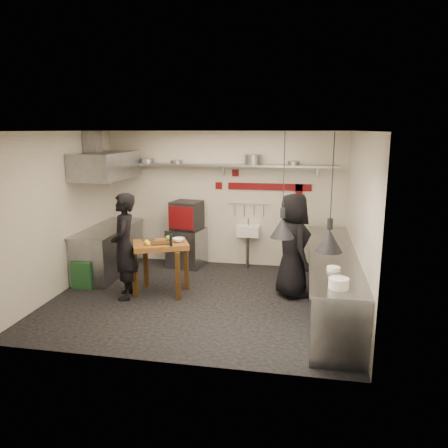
% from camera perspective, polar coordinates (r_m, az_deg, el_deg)
% --- Properties ---
extents(floor, '(5.00, 5.00, 0.00)m').
position_cam_1_polar(floor, '(7.55, -3.03, -9.75)').
color(floor, black).
rests_on(floor, ground).
extents(ceiling, '(5.00, 5.00, 0.00)m').
position_cam_1_polar(ceiling, '(7.00, -3.30, 12.03)').
color(ceiling, beige).
rests_on(ceiling, floor).
extents(wall_back, '(5.00, 0.04, 2.80)m').
position_cam_1_polar(wall_back, '(9.16, -0.04, 3.30)').
color(wall_back, white).
rests_on(wall_back, floor).
extents(wall_front, '(5.00, 0.04, 2.80)m').
position_cam_1_polar(wall_front, '(5.19, -8.68, -3.83)').
color(wall_front, white).
rests_on(wall_front, floor).
extents(wall_left, '(0.04, 4.20, 2.80)m').
position_cam_1_polar(wall_left, '(8.10, -20.61, 1.33)').
color(wall_left, white).
rests_on(wall_left, floor).
extents(wall_right, '(0.04, 4.20, 2.80)m').
position_cam_1_polar(wall_right, '(6.99, 17.16, -0.06)').
color(wall_right, white).
rests_on(wall_right, floor).
extents(red_band_horiz, '(1.70, 0.02, 0.14)m').
position_cam_1_polar(red_band_horiz, '(8.98, 5.93, 4.86)').
color(red_band_horiz, '#620A0E').
rests_on(red_band_horiz, wall_back).
extents(red_band_vert, '(0.14, 0.02, 1.10)m').
position_cam_1_polar(red_band_vert, '(9.02, 9.66, 1.70)').
color(red_band_vert, '#620A0E').
rests_on(red_band_vert, wall_back).
extents(red_tile_a, '(0.14, 0.02, 0.14)m').
position_cam_1_polar(red_tile_a, '(9.03, 1.50, 6.68)').
color(red_tile_a, '#620A0E').
rests_on(red_tile_a, wall_back).
extents(red_tile_b, '(0.14, 0.02, 0.14)m').
position_cam_1_polar(red_tile_b, '(9.12, -0.68, 5.04)').
color(red_tile_b, '#620A0E').
rests_on(red_tile_b, wall_back).
extents(back_shelf, '(4.60, 0.34, 0.04)m').
position_cam_1_polar(back_shelf, '(8.90, -0.26, 7.71)').
color(back_shelf, slate).
rests_on(back_shelf, wall_back).
extents(shelf_bracket_left, '(0.04, 0.06, 0.24)m').
position_cam_1_polar(shelf_bracket_left, '(9.59, -11.39, 7.20)').
color(shelf_bracket_left, slate).
rests_on(shelf_bracket_left, wall_back).
extents(shelf_bracket_mid, '(0.04, 0.06, 0.24)m').
position_cam_1_polar(shelf_bracket_mid, '(9.06, -0.08, 7.15)').
color(shelf_bracket_mid, slate).
rests_on(shelf_bracket_mid, wall_back).
extents(shelf_bracket_right, '(0.04, 0.06, 0.24)m').
position_cam_1_polar(shelf_bracket_right, '(8.91, 12.11, 6.79)').
color(shelf_bracket_right, slate).
rests_on(shelf_bracket_right, wall_back).
extents(pan_far_left, '(0.38, 0.38, 0.09)m').
position_cam_1_polar(pan_far_left, '(9.33, -10.01, 8.13)').
color(pan_far_left, slate).
rests_on(pan_far_left, back_shelf).
extents(pan_mid_left, '(0.29, 0.29, 0.07)m').
position_cam_1_polar(pan_mid_left, '(9.13, -6.20, 8.09)').
color(pan_mid_left, slate).
rests_on(pan_mid_left, back_shelf).
extents(stock_pot, '(0.34, 0.34, 0.20)m').
position_cam_1_polar(stock_pot, '(8.80, 3.82, 8.41)').
color(stock_pot, slate).
rests_on(stock_pot, back_shelf).
extents(pan_right, '(0.31, 0.31, 0.08)m').
position_cam_1_polar(pan_right, '(8.74, 9.07, 7.87)').
color(pan_right, slate).
rests_on(pan_right, back_shelf).
extents(oven_stand, '(0.79, 0.74, 0.80)m').
position_cam_1_polar(oven_stand, '(9.20, -4.89, -3.07)').
color(oven_stand, slate).
rests_on(oven_stand, floor).
extents(combi_oven, '(0.66, 0.63, 0.58)m').
position_cam_1_polar(combi_oven, '(9.06, -4.89, 1.16)').
color(combi_oven, black).
rests_on(combi_oven, oven_stand).
extents(oven_door, '(0.53, 0.13, 0.46)m').
position_cam_1_polar(oven_door, '(8.77, -5.64, 0.78)').
color(oven_door, '#620A0E').
rests_on(oven_door, combi_oven).
extents(oven_glass, '(0.37, 0.09, 0.34)m').
position_cam_1_polar(oven_glass, '(8.81, -5.45, 0.84)').
color(oven_glass, black).
rests_on(oven_glass, oven_door).
extents(hand_sink, '(0.46, 0.34, 0.22)m').
position_cam_1_polar(hand_sink, '(9.02, 3.18, -0.87)').
color(hand_sink, white).
rests_on(hand_sink, wall_back).
extents(sink_tap, '(0.03, 0.03, 0.14)m').
position_cam_1_polar(sink_tap, '(8.98, 3.20, 0.25)').
color(sink_tap, slate).
rests_on(sink_tap, hand_sink).
extents(sink_drain, '(0.06, 0.06, 0.66)m').
position_cam_1_polar(sink_drain, '(9.09, 3.12, -3.63)').
color(sink_drain, slate).
rests_on(sink_drain, floor).
extents(utensil_rail, '(0.90, 0.02, 0.02)m').
position_cam_1_polar(utensil_rail, '(9.05, 3.34, 2.66)').
color(utensil_rail, slate).
rests_on(utensil_rail, wall_back).
extents(counter_right, '(0.70, 3.80, 0.90)m').
position_cam_1_polar(counter_right, '(7.21, 13.90, -7.34)').
color(counter_right, slate).
rests_on(counter_right, floor).
extents(counter_right_top, '(0.76, 3.90, 0.03)m').
position_cam_1_polar(counter_right_top, '(7.07, 14.10, -3.79)').
color(counter_right_top, slate).
rests_on(counter_right_top, counter_right).
extents(plate_stack, '(0.32, 0.32, 0.13)m').
position_cam_1_polar(plate_stack, '(5.53, 14.75, -7.49)').
color(plate_stack, white).
rests_on(plate_stack, counter_right_top).
extents(small_bowl_right, '(0.19, 0.19, 0.05)m').
position_cam_1_polar(small_bowl_right, '(6.20, 14.11, -5.68)').
color(small_bowl_right, white).
rests_on(small_bowl_right, counter_right_top).
extents(counter_left, '(0.70, 1.90, 0.90)m').
position_cam_1_polar(counter_left, '(9.05, -14.84, -3.39)').
color(counter_left, slate).
rests_on(counter_left, floor).
extents(counter_left_top, '(0.76, 2.00, 0.03)m').
position_cam_1_polar(counter_left_top, '(8.94, -15.00, -0.52)').
color(counter_left_top, slate).
rests_on(counter_left_top, counter_left).
extents(extractor_hood, '(0.78, 1.60, 0.50)m').
position_cam_1_polar(extractor_hood, '(8.73, -15.15, 7.40)').
color(extractor_hood, slate).
rests_on(extractor_hood, ceiling).
extents(hood_duct, '(0.28, 0.28, 0.50)m').
position_cam_1_polar(hood_duct, '(8.82, -16.79, 9.95)').
color(hood_duct, slate).
rests_on(hood_duct, ceiling).
extents(green_bin, '(0.39, 0.39, 0.50)m').
position_cam_1_polar(green_bin, '(8.43, -17.64, -6.13)').
color(green_bin, '#1F5429').
rests_on(green_bin, floor).
extents(prep_table, '(1.10, 0.96, 0.92)m').
position_cam_1_polar(prep_table, '(7.73, -8.21, -5.70)').
color(prep_table, brown).
rests_on(prep_table, floor).
extents(cutting_board, '(0.36, 0.32, 0.02)m').
position_cam_1_polar(cutting_board, '(7.51, -8.34, -2.48)').
color(cutting_board, '#432810').
rests_on(cutting_board, prep_table).
extents(pepper_mill, '(0.06, 0.06, 0.20)m').
position_cam_1_polar(pepper_mill, '(7.31, -6.95, -2.13)').
color(pepper_mill, black).
rests_on(pepper_mill, prep_table).
extents(lemon_a, '(0.10, 0.10, 0.08)m').
position_cam_1_polar(lemon_a, '(7.51, -10.10, -2.33)').
color(lemon_a, yellow).
rests_on(lemon_a, prep_table).
extents(lemon_b, '(0.10, 0.10, 0.08)m').
position_cam_1_polar(lemon_b, '(7.41, -9.92, -2.54)').
color(lemon_b, yellow).
rests_on(lemon_b, prep_table).
extents(veg_ball, '(0.12, 0.12, 0.09)m').
position_cam_1_polar(veg_ball, '(7.68, -7.31, -1.83)').
color(veg_ball, '#669C35').
rests_on(veg_ball, prep_table).
extents(steel_tray, '(0.24, 0.20, 0.03)m').
position_cam_1_polar(steel_tray, '(7.78, -9.87, -1.99)').
color(steel_tray, slate).
rests_on(steel_tray, prep_table).
extents(bowl, '(0.26, 0.26, 0.07)m').
position_cam_1_polar(bowl, '(7.59, -5.97, -2.09)').
color(bowl, white).
rests_on(bowl, prep_table).
extents(heat_lamp_near, '(0.39, 0.39, 1.47)m').
position_cam_1_polar(heat_lamp_near, '(6.07, 7.79, 4.96)').
color(heat_lamp_near, black).
rests_on(heat_lamp_near, ceiling).
extents(heat_lamp_far, '(0.43, 0.43, 1.48)m').
position_cam_1_polar(heat_lamp_far, '(5.49, 13.88, 3.92)').
color(heat_lamp_far, black).
rests_on(heat_lamp_far, ceiling).
extents(chef_left, '(0.61, 0.76, 1.80)m').
position_cam_1_polar(chef_left, '(7.53, -12.90, -2.87)').
color(chef_left, black).
rests_on(chef_left, floor).
extents(chef_right, '(0.86, 1.03, 1.79)m').
position_cam_1_polar(chef_right, '(7.53, 8.99, -2.77)').
color(chef_right, black).
rests_on(chef_right, floor).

